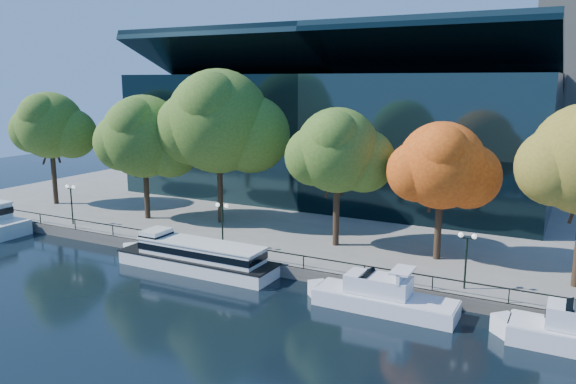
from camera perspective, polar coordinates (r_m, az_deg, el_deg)
The scene contains 14 objects.
ground at distance 44.13m, azimuth -6.23°, elevation -9.11°, with size 160.00×160.00×0.00m, color black.
promenade at distance 75.78m, azimuth 9.28°, elevation -0.15°, with size 90.00×67.08×1.00m.
railing at distance 46.10m, azimuth -4.02°, elevation -5.63°, with size 88.20×0.08×0.99m.
convention_building at distance 71.73m, azimuth 5.26°, elevation 5.78°, with size 50.00×24.57×21.43m.
tour_boat at distance 47.04m, azimuth -9.64°, elevation -6.31°, with size 15.37×3.43×2.92m.
cruiser_near at distance 39.18m, azimuth 9.19°, elevation -10.38°, with size 10.71×2.76×3.10m.
tree_0 at distance 70.48m, azimuth -22.97°, elevation 6.12°, with size 9.57×7.85×13.07m.
tree_1 at distance 59.74m, azimuth -14.34°, elevation 5.31°, with size 10.65×8.73×12.92m.
tree_2 at distance 56.40m, azimuth -6.93°, elevation 6.91°, with size 12.93×10.60×15.50m.
tree_3 at distance 48.31m, azimuth 5.17°, elevation 4.04°, with size 9.17×7.52×12.11m.
tree_4 at distance 46.04m, azimuth 15.47°, elevation 2.41°, with size 8.72×7.15×11.20m.
lamp_0 at distance 60.45m, azimuth -21.18°, elevation -0.31°, with size 1.26×0.36×4.03m.
lamp_1 at distance 48.37m, azimuth -6.70°, elevation -2.36°, with size 1.26×0.36×4.03m.
lamp_2 at distance 40.81m, azimuth 17.70°, elevation -5.42°, with size 1.26×0.36×4.03m.
Camera 1 is at (23.34, -34.17, 15.34)m, focal length 35.00 mm.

